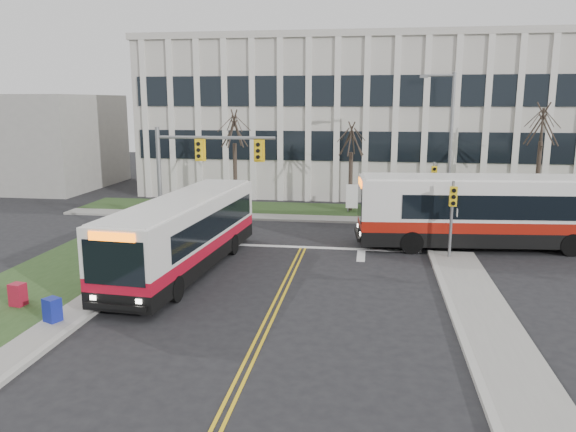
# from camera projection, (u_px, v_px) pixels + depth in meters

# --- Properties ---
(ground) EXTENTS (120.00, 120.00, 0.00)m
(ground) POSITION_uv_depth(u_px,v_px,m) (278.00, 302.00, 21.25)
(ground) COLOR black
(ground) RESTS_ON ground
(sidewalk_west) EXTENTS (1.20, 26.00, 0.14)m
(sidewalk_west) POSITION_uv_depth(u_px,v_px,m) (29.00, 344.00, 17.40)
(sidewalk_west) COLOR #9E9B93
(sidewalk_west) RESTS_ON ground
(sidewalk_east) EXTENTS (2.00, 26.00, 0.14)m
(sidewalk_east) POSITION_uv_depth(u_px,v_px,m) (518.00, 377.00, 15.31)
(sidewalk_east) COLOR #9E9B93
(sidewalk_east) RESTS_ON ground
(sidewalk_cross) EXTENTS (44.00, 1.60, 0.14)m
(sidewalk_cross) POSITION_uv_depth(u_px,v_px,m) (396.00, 221.00, 35.24)
(sidewalk_cross) COLOR #9E9B93
(sidewalk_cross) RESTS_ON ground
(building_lawn) EXTENTS (44.00, 5.00, 0.12)m
(building_lawn) POSITION_uv_depth(u_px,v_px,m) (394.00, 213.00, 37.96)
(building_lawn) COLOR #2B461E
(building_lawn) RESTS_ON ground
(office_building) EXTENTS (40.00, 16.00, 12.00)m
(office_building) POSITION_uv_depth(u_px,v_px,m) (392.00, 119.00, 48.39)
(office_building) COLOR beige
(office_building) RESTS_ON ground
(building_annex) EXTENTS (12.00, 12.00, 8.00)m
(building_annex) POSITION_uv_depth(u_px,v_px,m) (35.00, 141.00, 49.39)
(building_annex) COLOR #9E9B93
(building_annex) RESTS_ON ground
(mast_arm_signal) EXTENTS (6.11, 0.38, 6.20)m
(mast_arm_signal) POSITION_uv_depth(u_px,v_px,m) (191.00, 166.00, 28.15)
(mast_arm_signal) COLOR slate
(mast_arm_signal) RESTS_ON ground
(signal_pole_near) EXTENTS (0.34, 0.39, 3.80)m
(signal_pole_near) POSITION_uv_depth(u_px,v_px,m) (452.00, 209.00, 26.40)
(signal_pole_near) COLOR slate
(signal_pole_near) RESTS_ON ground
(signal_pole_far) EXTENTS (0.34, 0.39, 3.80)m
(signal_pole_far) POSITION_uv_depth(u_px,v_px,m) (433.00, 183.00, 34.63)
(signal_pole_far) COLOR slate
(signal_pole_far) RESTS_ON ground
(streetlight) EXTENTS (2.15, 0.25, 9.20)m
(streetlight) POSITION_uv_depth(u_px,v_px,m) (448.00, 139.00, 34.75)
(streetlight) COLOR slate
(streetlight) RESTS_ON ground
(directory_sign) EXTENTS (1.50, 0.12, 2.00)m
(directory_sign) POSITION_uv_depth(u_px,v_px,m) (357.00, 197.00, 37.61)
(directory_sign) COLOR slate
(directory_sign) RESTS_ON ground
(tree_left) EXTENTS (1.80, 1.80, 7.70)m
(tree_left) POSITION_uv_depth(u_px,v_px,m) (234.00, 130.00, 38.45)
(tree_left) COLOR #42352B
(tree_left) RESTS_ON ground
(tree_mid) EXTENTS (1.80, 1.80, 6.82)m
(tree_mid) POSITION_uv_depth(u_px,v_px,m) (351.00, 140.00, 37.62)
(tree_mid) COLOR #42352B
(tree_mid) RESTS_ON ground
(tree_right) EXTENTS (1.80, 1.80, 8.25)m
(tree_right) POSITION_uv_depth(u_px,v_px,m) (542.00, 126.00, 35.49)
(tree_right) COLOR #42352B
(tree_right) RESTS_ON ground
(bus_main) EXTENTS (3.52, 12.33, 3.24)m
(bus_main) POSITION_uv_depth(u_px,v_px,m) (185.00, 235.00, 24.90)
(bus_main) COLOR silver
(bus_main) RESTS_ON ground
(bus_cross) EXTENTS (13.89, 4.18, 3.65)m
(bus_cross) POSITION_uv_depth(u_px,v_px,m) (494.00, 213.00, 28.71)
(bus_cross) COLOR silver
(bus_cross) RESTS_ON ground
(newspaper_box_blue) EXTENTS (0.64, 0.61, 0.95)m
(newspaper_box_blue) POSITION_uv_depth(u_px,v_px,m) (53.00, 312.00, 18.98)
(newspaper_box_blue) COLOR navy
(newspaper_box_blue) RESTS_ON ground
(newspaper_box_red) EXTENTS (0.57, 0.52, 0.95)m
(newspaper_box_red) POSITION_uv_depth(u_px,v_px,m) (18.00, 296.00, 20.50)
(newspaper_box_red) COLOR maroon
(newspaper_box_red) RESTS_ON ground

